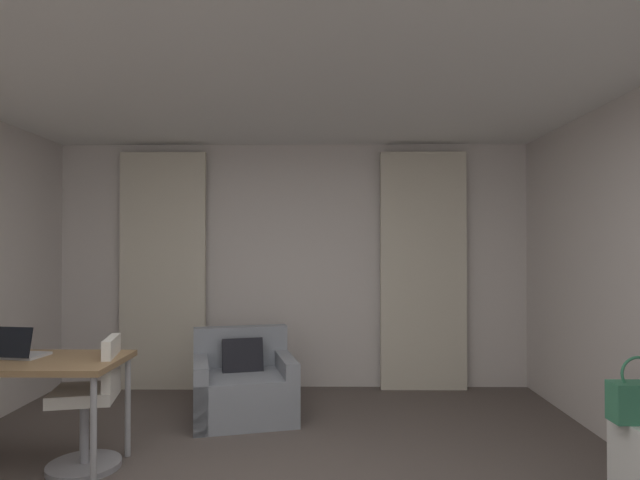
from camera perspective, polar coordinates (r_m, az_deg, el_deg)
wall_window at (r=5.66m, az=-2.90°, el=-2.76°), size 5.12×0.06×2.60m
ceiling at (r=2.87m, az=-6.73°, el=22.50°), size 5.12×6.12×0.06m
curtain_left_panel at (r=5.78m, az=-16.75°, el=-3.18°), size 0.90×0.06×2.50m
curtain_right_panel at (r=5.62m, az=11.19°, el=-3.27°), size 0.90×0.06×2.50m
armchair at (r=4.82m, az=-8.35°, el=-15.60°), size 1.02×0.95×0.76m
desk at (r=4.11m, az=-30.26°, el=-12.00°), size 1.39×0.66×0.75m
desk_chair at (r=4.03m, az=-23.71°, el=-16.59°), size 0.48×0.48×0.88m
laptop at (r=4.14m, az=-30.16°, el=-10.42°), size 0.35×0.29×0.22m
handbag_primary at (r=3.52m, az=31.39°, el=-14.71°), size 0.30×0.14×0.37m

